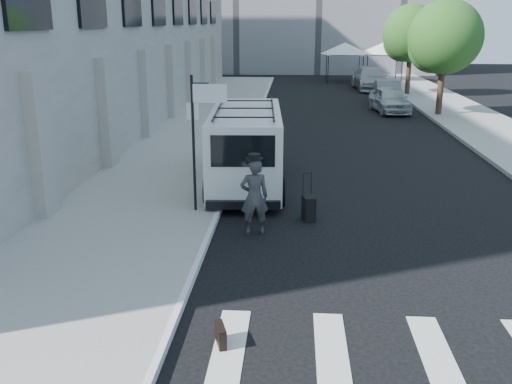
# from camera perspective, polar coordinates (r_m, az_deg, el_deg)

# --- Properties ---
(ground) EXTENTS (120.00, 120.00, 0.00)m
(ground) POSITION_cam_1_polar(r_m,az_deg,el_deg) (11.96, 3.80, -7.61)
(ground) COLOR black
(ground) RESTS_ON ground
(sidewalk_left) EXTENTS (4.50, 48.00, 0.15)m
(sidewalk_left) POSITION_cam_1_polar(r_m,az_deg,el_deg) (27.65, -4.94, 6.60)
(sidewalk_left) COLOR gray
(sidewalk_left) RESTS_ON ground
(sidewalk_right) EXTENTS (4.00, 56.00, 0.15)m
(sidewalk_right) POSITION_cam_1_polar(r_m,az_deg,el_deg) (32.55, 20.15, 7.18)
(sidewalk_right) COLOR gray
(sidewalk_right) RESTS_ON ground
(sign_pole) EXTENTS (1.03, 0.07, 3.50)m
(sign_pole) POSITION_cam_1_polar(r_m,az_deg,el_deg) (14.46, -5.43, 7.65)
(sign_pole) COLOR black
(sign_pole) RESTS_ON sidewalk_left
(tree_near) EXTENTS (3.80, 3.83, 6.03)m
(tree_near) POSITION_cam_1_polar(r_m,az_deg,el_deg) (31.96, 18.12, 14.26)
(tree_near) COLOR black
(tree_near) RESTS_ON ground
(tree_far) EXTENTS (3.80, 3.83, 6.03)m
(tree_far) POSITION_cam_1_polar(r_m,az_deg,el_deg) (40.76, 15.08, 14.88)
(tree_far) COLOR black
(tree_far) RESTS_ON ground
(tent_left) EXTENTS (4.00, 4.00, 3.20)m
(tent_left) POSITION_cam_1_polar(r_m,az_deg,el_deg) (49.11, 8.88, 13.99)
(tent_left) COLOR black
(tent_left) RESTS_ON ground
(tent_right) EXTENTS (4.00, 4.00, 3.20)m
(tent_right) POSITION_cam_1_polar(r_m,az_deg,el_deg) (49.97, 12.60, 13.84)
(tent_right) COLOR black
(tent_right) RESTS_ON ground
(businessman) EXTENTS (0.76, 0.59, 1.85)m
(businessman) POSITION_cam_1_polar(r_m,az_deg,el_deg) (13.48, -0.17, -0.50)
(businessman) COLOR #353537
(businessman) RESTS_ON ground
(briefcase) EXTENTS (0.25, 0.46, 0.34)m
(briefcase) POSITION_cam_1_polar(r_m,az_deg,el_deg) (9.28, -3.55, -14.10)
(briefcase) COLOR black
(briefcase) RESTS_ON ground
(suitcase) EXTENTS (0.38, 0.50, 1.23)m
(suitcase) POSITION_cam_1_polar(r_m,az_deg,el_deg) (14.64, 5.29, -1.62)
(suitcase) COLOR black
(suitcase) RESTS_ON ground
(cargo_van) EXTENTS (2.49, 6.38, 2.36)m
(cargo_van) POSITION_cam_1_polar(r_m,az_deg,el_deg) (17.55, -0.99, 4.57)
(cargo_van) COLOR silver
(cargo_van) RESTS_ON ground
(parked_car_a) EXTENTS (2.12, 4.31, 1.41)m
(parked_car_a) POSITION_cam_1_polar(r_m,az_deg,el_deg) (32.95, 13.22, 8.97)
(parked_car_a) COLOR #B5B9BE
(parked_car_a) RESTS_ON ground
(parked_car_b) EXTENTS (1.61, 4.23, 1.38)m
(parked_car_b) POSITION_cam_1_polar(r_m,az_deg,el_deg) (36.66, 13.03, 9.70)
(parked_car_b) COLOR slate
(parked_car_b) RESTS_ON ground
(parked_car_c) EXTENTS (2.55, 5.63, 1.60)m
(parked_car_c) POSITION_cam_1_polar(r_m,az_deg,el_deg) (43.70, 11.37, 11.03)
(parked_car_c) COLOR #A2A5A9
(parked_car_c) RESTS_ON ground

